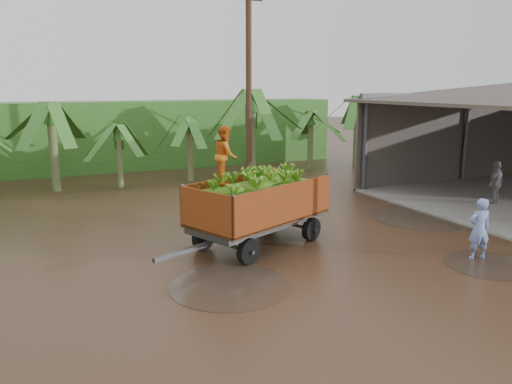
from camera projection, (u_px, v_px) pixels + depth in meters
ground at (330, 245)px, 14.12m from camera, size 100.00×100.00×0.00m
hedge_north at (141, 135)px, 27.20m from camera, size 22.00×3.00×3.60m
banana_trailer at (258, 202)px, 13.85m from camera, size 5.56×3.39×3.41m
man_blue at (479, 229)px, 12.83m from camera, size 0.67×0.53×1.62m
man_grey at (496, 183)px, 18.61m from camera, size 1.07×0.68×1.69m
utility_pole at (249, 90)px, 20.50m from camera, size 1.20×0.24×8.40m
banana_plants at (115, 159)px, 17.89m from camera, size 24.79×20.68×4.31m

